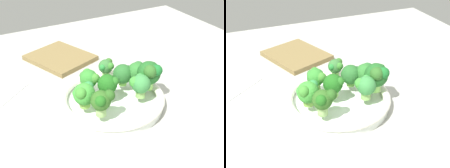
{
  "view_description": "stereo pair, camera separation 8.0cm",
  "coord_description": "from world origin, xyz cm",
  "views": [
    {
      "loc": [
        60.25,
        -36.19,
        48.08
      ],
      "look_at": [
        0.58,
        -3.24,
        6.77
      ],
      "focal_mm": 49.42,
      "sensor_mm": 36.0,
      "label": 1
    },
    {
      "loc": [
        63.68,
        -29.01,
        48.08
      ],
      "look_at": [
        0.58,
        -3.24,
        6.77
      ],
      "focal_mm": 49.42,
      "sensor_mm": 36.0,
      "label": 2
    }
  ],
  "objects": [
    {
      "name": "broccoli_floret_5",
      "position": [
        7.66,
        -9.83,
        7.85
      ],
      "size": [
        5.08,
        5.74,
        6.7
      ],
      "color": "#9BCC74",
      "rests_on": "bowl"
    },
    {
      "name": "broccoli_floret_8",
      "position": [
        2.38,
        -12.0,
        7.45
      ],
      "size": [
        5.51,
        5.72,
        6.36
      ],
      "color": "#89C151",
      "rests_on": "bowl"
    },
    {
      "name": "broccoli_floret_1",
      "position": [
        1.03,
        -4.62,
        7.28
      ],
      "size": [
        5.14,
        5.14,
        6.22
      ],
      "color": "#7BC150",
      "rests_on": "bowl"
    },
    {
      "name": "bowl",
      "position": [
        0.58,
        -3.24,
        1.92
      ],
      "size": [
        27.95,
        27.95,
        3.77
      ],
      "color": "white",
      "rests_on": "ground_plane"
    },
    {
      "name": "broccoli_floret_2",
      "position": [
        -3.63,
        -7.81,
        7.61
      ],
      "size": [
        5.7,
        4.78,
        6.24
      ],
      "color": "#91C75F",
      "rests_on": "bowl"
    },
    {
      "name": "broccoli_floret_7",
      "position": [
        -2.18,
        1.85,
        7.11
      ],
      "size": [
        5.39,
        5.97,
        6.05
      ],
      "color": "#7ABF4D",
      "rests_on": "bowl"
    },
    {
      "name": "ground_plane",
      "position": [
        0.0,
        0.0,
        -1.25
      ],
      "size": [
        130.0,
        130.0,
        2.5
      ],
      "primitive_type": "cube",
      "color": "#ABACA3"
    },
    {
      "name": "broccoli_floret_0",
      "position": [
        -0.77,
        5.55,
        7.55
      ],
      "size": [
        5.68,
        5.75,
        6.44
      ],
      "color": "#80C44D",
      "rests_on": "bowl"
    },
    {
      "name": "broccoli_floret_4",
      "position": [
        -7.51,
        -0.62,
        7.35
      ],
      "size": [
        4.52,
        4.68,
        5.7
      ],
      "color": "#9AD766",
      "rests_on": "bowl"
    },
    {
      "name": "cutting_board",
      "position": [
        -31.94,
        -5.65,
        0.8
      ],
      "size": [
        25.05,
        23.05,
        1.6
      ],
      "primitive_type": "cube",
      "rotation": [
        0.0,
        0.0,
        0.37
      ],
      "color": "olive",
      "rests_on": "ground_plane"
    },
    {
      "name": "broccoli_floret_6",
      "position": [
        3.24,
        6.61,
        8.69
      ],
      "size": [
        6.83,
        6.33,
        8.09
      ],
      "color": "#92DA63",
      "rests_on": "bowl"
    },
    {
      "name": "broccoli_floret_3",
      "position": [
        5.0,
        2.46,
        7.52
      ],
      "size": [
        5.49,
        5.32,
        6.3
      ],
      "color": "#7DB258",
      "rests_on": "bowl"
    }
  ]
}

